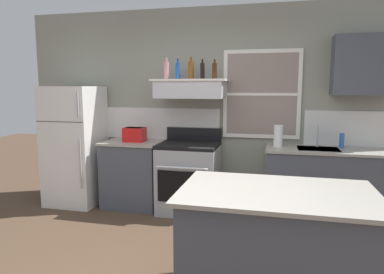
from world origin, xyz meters
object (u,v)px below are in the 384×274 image
at_px(toaster, 135,134).
at_px(bottle_balsamic_dark, 202,71).
at_px(bottle_rose_pink, 166,70).
at_px(bottle_brown_stout, 215,71).
at_px(stove_range, 189,177).
at_px(refrigerator, 75,145).
at_px(paper_towel_roll, 278,136).
at_px(kitchen_island, 275,250).
at_px(dish_soap_bottle, 342,141).
at_px(bottle_amber_wine, 191,70).
at_px(bottle_blue_liqueur, 178,71).

relative_size(toaster, bottle_balsamic_dark, 1.18).
xyz_separation_m(bottle_rose_pink, bottle_brown_stout, (0.64, -0.01, -0.01)).
height_order(stove_range, bottle_balsamic_dark, bottle_balsamic_dark).
bearing_deg(refrigerator, paper_towel_roll, 1.24).
distance_m(bottle_rose_pink, bottle_balsamic_dark, 0.48).
height_order(refrigerator, kitchen_island, refrigerator).
relative_size(bottle_brown_stout, kitchen_island, 0.18).
distance_m(refrigerator, dish_soap_bottle, 3.54).
bearing_deg(stove_range, toaster, 178.24).
xyz_separation_m(stove_range, bottle_amber_wine, (0.00, 0.12, 1.40)).
relative_size(bottle_amber_wine, kitchen_island, 0.20).
bearing_deg(paper_towel_roll, kitchen_island, -90.26).
xyz_separation_m(bottle_rose_pink, bottle_blue_liqueur, (0.16, -0.01, -0.01)).
height_order(bottle_amber_wine, bottle_balsamic_dark, bottle_amber_wine).
distance_m(bottle_blue_liqueur, dish_soap_bottle, 2.22).
height_order(stove_range, paper_towel_roll, paper_towel_roll).
xyz_separation_m(stove_range, kitchen_island, (1.12, -1.86, -0.01)).
height_order(toaster, paper_towel_roll, paper_towel_roll).
height_order(bottle_blue_liqueur, paper_towel_roll, bottle_blue_liqueur).
bearing_deg(stove_range, bottle_balsamic_dark, 30.28).
height_order(bottle_brown_stout, dish_soap_bottle, bottle_brown_stout).
bearing_deg(stove_range, refrigerator, -179.20).
relative_size(toaster, bottle_blue_liqueur, 1.13).
relative_size(bottle_rose_pink, dish_soap_bottle, 1.55).
height_order(refrigerator, stove_range, refrigerator).
xyz_separation_m(toaster, bottle_brown_stout, (1.09, 0.05, 0.84)).
xyz_separation_m(bottle_rose_pink, bottle_amber_wine, (0.33, 0.04, 0.00)).
relative_size(stove_range, bottle_brown_stout, 4.45).
xyz_separation_m(bottle_balsamic_dark, kitchen_island, (0.96, -1.95, -1.39)).
bearing_deg(toaster, stove_range, -1.76).
height_order(paper_towel_roll, kitchen_island, paper_towel_roll).
distance_m(bottle_rose_pink, dish_soap_bottle, 2.37).
bearing_deg(bottle_rose_pink, bottle_brown_stout, -0.68).
bearing_deg(bottle_amber_wine, bottle_brown_stout, -8.01).
xyz_separation_m(refrigerator, bottle_brown_stout, (1.97, 0.09, 1.02)).
bearing_deg(bottle_brown_stout, kitchen_island, -67.52).
bearing_deg(bottle_amber_wine, toaster, -173.16).
height_order(stove_range, bottle_amber_wine, bottle_amber_wine).
height_order(bottle_amber_wine, paper_towel_roll, bottle_amber_wine).
distance_m(dish_soap_bottle, kitchen_island, 2.21).
xyz_separation_m(refrigerator, bottle_balsamic_dark, (1.81, 0.11, 1.02)).
bearing_deg(paper_towel_roll, dish_soap_bottle, 7.57).
relative_size(bottle_blue_liqueur, bottle_brown_stout, 1.08).
relative_size(bottle_blue_liqueur, bottle_balsamic_dark, 1.05).
height_order(stove_range, bottle_brown_stout, bottle_brown_stout).
height_order(refrigerator, bottle_blue_liqueur, bottle_blue_liqueur).
bearing_deg(stove_range, bottle_rose_pink, 166.30).
bearing_deg(bottle_blue_liqueur, paper_towel_roll, -1.60).
bearing_deg(refrigerator, bottle_balsamic_dark, 3.62).
xyz_separation_m(bottle_blue_liqueur, bottle_brown_stout, (0.48, -0.00, -0.01)).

